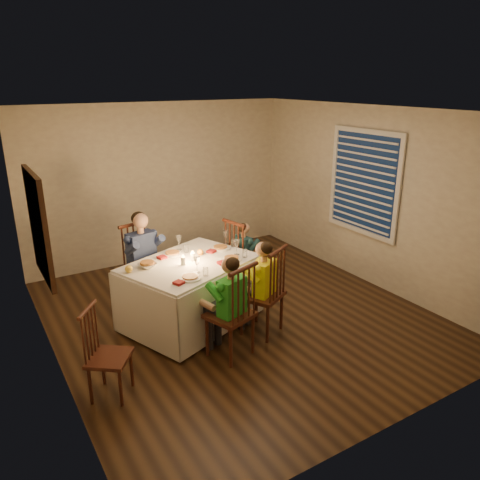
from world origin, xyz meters
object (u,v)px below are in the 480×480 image
adult (146,303)px  child_green (230,354)px  chair_adult (146,303)px  chair_end (244,292)px  chair_extra (113,394)px  chair_near_right (261,331)px  serving_bowl (147,265)px  child_yellow (261,331)px  child_teal (244,292)px  chair_near_left (230,354)px  dining_table (190,280)px

adult → child_green: 1.74m
child_green → chair_adult: bearing=-96.6°
chair_adult → chair_end: size_ratio=1.00×
chair_extra → chair_near_right: bearing=-45.2°
child_green → serving_bowl: (-0.55, 1.01, 0.85)m
child_yellow → adult: bearing=-86.0°
chair_end → child_teal: chair_end is taller
chair_near_right → child_teal: size_ratio=1.06×
child_teal → serving_bowl: size_ratio=4.98×
chair_end → child_yellow: (-0.41, -1.05, 0.00)m
chair_near_left → child_green: bearing=180.0°
chair_near_right → serving_bowl: 1.61m
chair_near_right → adult: adult is taller
chair_extra → child_teal: (2.33, 1.30, 0.00)m
chair_near_left → serving_bowl: serving_bowl is taller
dining_table → child_yellow: (0.62, -0.67, -0.58)m
dining_table → chair_end: bearing=-0.3°
chair_near_left → dining_table: bearing=-105.4°
chair_near_right → adult: 1.75m
dining_table → child_green: dining_table is taller
chair_end → serving_bowl: (-1.53, -0.27, 0.85)m
chair_near_right → child_yellow: bearing=180.0°
chair_adult → chair_end: 1.40m
chair_adult → child_green: child_green is taller
chair_adult → child_green: bearing=-91.4°
chair_end → chair_near_right: bearing=147.2°
adult → child_green: size_ratio=1.10×
dining_table → serving_bowl: 0.58m
chair_near_right → child_green: bearing=-6.5°
chair_end → child_yellow: child_yellow is taller
child_yellow → child_teal: bearing=-139.2°
adult → child_teal: (1.34, -0.43, 0.00)m
chair_near_left → child_green: child_green is taller
adult → serving_bowl: serving_bowl is taller
chair_adult → chair_near_right: (0.93, -1.48, 0.00)m
chair_near_left → adult: size_ratio=0.86×
chair_extra → serving_bowl: size_ratio=4.45×
chair_extra → child_yellow: bearing=-45.2°
child_teal → adult: bearing=60.6°
chair_end → chair_extra: size_ratio=1.18×
child_teal → chair_adult: bearing=60.6°
chair_end → dining_table: bearing=98.7°
child_yellow → child_teal: (0.41, 1.05, 0.00)m
chair_end → chair_extra: chair_end is taller
chair_end → child_teal: 0.00m
chair_adult → child_teal: bearing=-30.7°
chair_end → chair_adult: bearing=60.6°
chair_adult → serving_bowl: bearing=-118.5°
dining_table → child_green: bearing=-108.0°
chair_adult → child_green: size_ratio=0.95×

